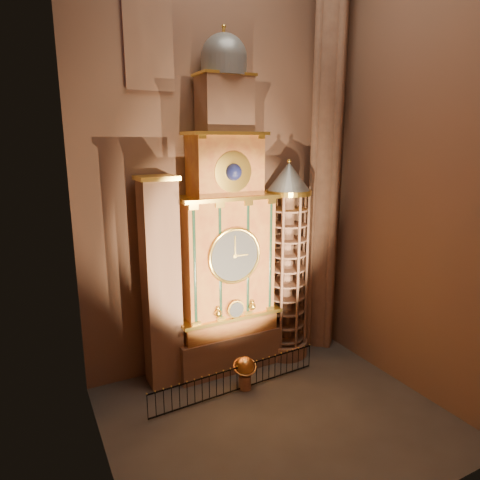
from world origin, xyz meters
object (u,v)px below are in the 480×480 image
celestial_globe (245,370)px  iron_railing (237,379)px  portrait_tower (161,283)px  stair_turret (287,263)px  astronomical_clock (226,244)px

celestial_globe → iron_railing: celestial_globe is taller
portrait_tower → stair_turret: (6.90, -0.28, 0.12)m
astronomical_clock → iron_railing: (-0.64, -2.47, -6.01)m
astronomical_clock → celestial_globe: astronomical_clock is taller
portrait_tower → iron_railing: (2.76, -2.49, -4.48)m
stair_turret → celestial_globe: 6.03m
portrait_tower → iron_railing: 5.83m
celestial_globe → astronomical_clock: bearing=85.9°
iron_railing → portrait_tower: bearing=138.0°
portrait_tower → stair_turret: 6.91m
stair_turret → celestial_globe: (-3.67, -2.13, -4.29)m
astronomical_clock → portrait_tower: bearing=179.7°
stair_turret → iron_railing: bearing=-151.9°
portrait_tower → celestial_globe: (3.23, -2.41, -4.17)m
astronomical_clock → iron_railing: bearing=-104.5°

